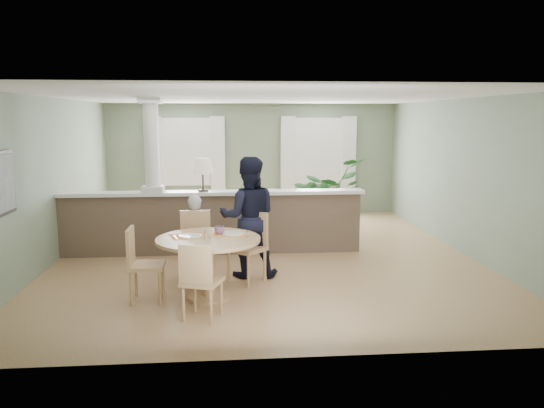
{
  "coord_description": "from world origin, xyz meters",
  "views": [
    {
      "loc": [
        -0.64,
        -8.94,
        2.37
      ],
      "look_at": [
        0.04,
        -1.0,
        1.07
      ],
      "focal_mm": 35.0,
      "sensor_mm": 36.0,
      "label": 1
    }
  ],
  "objects": [
    {
      "name": "dining_table",
      "position": [
        -0.89,
        -2.16,
        0.65
      ],
      "size": [
        1.36,
        1.36,
        0.93
      ],
      "rotation": [
        0.0,
        0.0,
        0.29
      ],
      "color": "tan",
      "rests_on": "ground"
    },
    {
      "name": "chair_near",
      "position": [
        -0.97,
        -2.93,
        0.52
      ],
      "size": [
        0.54,
        0.54,
        0.94
      ],
      "rotation": [
        0.0,
        0.0,
        2.8
      ],
      "color": "tan",
      "rests_on": "ground"
    },
    {
      "name": "ground",
      "position": [
        0.0,
        0.0,
        0.0
      ],
      "size": [
        8.0,
        8.0,
        0.0
      ],
      "primitive_type": "plane",
      "color": "tan",
      "rests_on": "ground"
    },
    {
      "name": "sofa",
      "position": [
        -0.59,
        2.04,
        0.41
      ],
      "size": [
        2.95,
        1.51,
        0.82
      ],
      "primitive_type": "imported",
      "rotation": [
        0.0,
        0.0,
        0.15
      ],
      "color": "#805F46",
      "rests_on": "ground"
    },
    {
      "name": "chair_side",
      "position": [
        -1.76,
        -2.18,
        0.54
      ],
      "size": [
        0.44,
        0.44,
        0.98
      ],
      "rotation": [
        0.0,
        0.0,
        1.57
      ],
      "color": "tan",
      "rests_on": "ground"
    },
    {
      "name": "houseplant",
      "position": [
        1.37,
        1.4,
        0.79
      ],
      "size": [
        1.88,
        1.88,
        1.58
      ],
      "primitive_type": "imported",
      "rotation": [
        0.0,
        0.0,
        0.81
      ],
      "color": "#276127",
      "rests_on": "ground"
    },
    {
      "name": "chair_far_boy",
      "position": [
        -1.1,
        -1.33,
        0.56
      ],
      "size": [
        0.5,
        0.5,
        1.02
      ],
      "rotation": [
        0.0,
        0.0,
        0.09
      ],
      "color": "tan",
      "rests_on": "ground"
    },
    {
      "name": "child_person",
      "position": [
        -1.12,
        -1.08,
        0.62
      ],
      "size": [
        0.51,
        0.4,
        1.24
      ],
      "primitive_type": "imported",
      "rotation": [
        0.0,
        0.0,
        2.9
      ],
      "color": "#AAAAB0",
      "rests_on": "ground"
    },
    {
      "name": "man_person",
      "position": [
        -0.33,
        -1.18,
        0.9
      ],
      "size": [
        0.9,
        0.72,
        1.81
      ],
      "primitive_type": "imported",
      "rotation": [
        0.0,
        0.0,
        3.11
      ],
      "color": "black",
      "rests_on": "ground"
    },
    {
      "name": "room_shell",
      "position": [
        -0.03,
        0.63,
        1.81
      ],
      "size": [
        7.02,
        8.02,
        2.71
      ],
      "color": "gray",
      "rests_on": "ground"
    },
    {
      "name": "pony_wall",
      "position": [
        -0.99,
        0.2,
        0.71
      ],
      "size": [
        5.32,
        0.38,
        2.7
      ],
      "color": "brown",
      "rests_on": "ground"
    },
    {
      "name": "chair_far_man",
      "position": [
        -0.31,
        -1.42,
        0.56
      ],
      "size": [
        0.65,
        0.65,
        1.01
      ],
      "rotation": [
        0.0,
        0.0,
        -0.74
      ],
      "color": "tan",
      "rests_on": "ground"
    }
  ]
}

